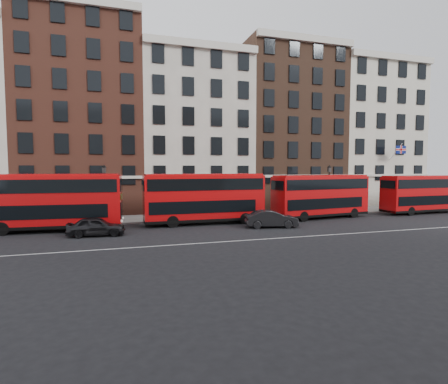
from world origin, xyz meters
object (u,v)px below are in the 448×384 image
object	(u,v)px
bus_d	(423,193)
bus_b	(204,197)
traffic_light	(394,191)
bus_c	(321,195)
car_rear	(96,226)
bus_a	(50,201)
car_front	(271,219)

from	to	relation	value
bus_d	bus_b	bearing A→B (deg)	177.81
traffic_light	bus_c	bearing A→B (deg)	-168.68
bus_c	traffic_light	world-z (taller)	bus_c
bus_c	car_rear	distance (m)	21.81
traffic_light	bus_a	bearing A→B (deg)	-176.43
bus_b	bus_d	bearing A→B (deg)	-0.04
car_front	traffic_light	xyz separation A→B (m)	(18.62, 5.86, 1.69)
bus_b	bus_d	distance (m)	25.60
bus_b	bus_c	xyz separation A→B (m)	(12.29, -0.00, -0.10)
bus_a	bus_b	size ratio (longest dim) A/B	1.03
car_front	traffic_light	size ratio (longest dim) A/B	1.40
bus_d	traffic_light	distance (m)	2.93
bus_a	bus_b	xyz separation A→B (m)	(12.93, -0.00, -0.03)
bus_c	traffic_light	bearing A→B (deg)	3.80
bus_a	car_rear	xyz separation A→B (m)	(3.70, -3.12, -1.79)
bus_c	traffic_light	xyz separation A→B (m)	(11.49, 2.30, 0.06)
bus_d	traffic_light	bearing A→B (deg)	126.25
bus_d	car_rear	xyz separation A→B (m)	(-34.83, -3.12, -1.58)
bus_b	car_rear	bearing A→B (deg)	-161.37
bus_b	bus_c	distance (m)	12.29
car_rear	car_front	bearing A→B (deg)	-87.54
car_rear	car_front	distance (m)	14.40
bus_c	bus_d	size ratio (longest dim) A/B	1.05
bus_a	car_rear	bearing A→B (deg)	-35.96
car_rear	bus_b	bearing A→B (deg)	-67.11
bus_d	bus_c	bearing A→B (deg)	177.83
bus_b	car_front	distance (m)	6.50
bus_c	bus_a	bearing A→B (deg)	172.47
car_rear	traffic_light	size ratio (longest dim) A/B	1.30
bus_a	traffic_light	bearing A→B (deg)	7.78
bus_c	car_front	size ratio (longest dim) A/B	2.37
car_front	bus_d	bearing A→B (deg)	-68.87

